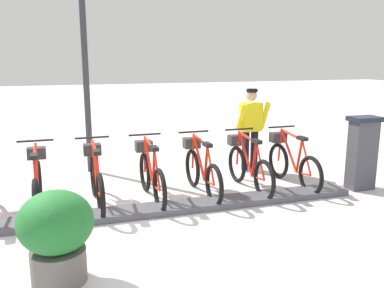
{
  "coord_description": "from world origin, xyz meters",
  "views": [
    {
      "loc": [
        -5.62,
        0.61,
        2.27
      ],
      "look_at": [
        0.5,
        -1.32,
        0.9
      ],
      "focal_mm": 38.23,
      "sensor_mm": 36.0,
      "label": 1
    }
  ],
  "objects": [
    {
      "name": "bike_docked_3",
      "position": [
        0.62,
        -0.66,
        0.43
      ],
      "size": [
        1.72,
        0.54,
        1.02
      ],
      "color": "black",
      "rests_on": "ground"
    },
    {
      "name": "bike_docked_5",
      "position": [
        0.62,
        1.06,
        0.43
      ],
      "size": [
        1.72,
        0.54,
        1.02
      ],
      "color": "black",
      "rests_on": "ground"
    },
    {
      "name": "payment_kiosk",
      "position": [
        0.05,
        -4.27,
        0.67
      ],
      "size": [
        0.36,
        0.52,
        1.28
      ],
      "color": "#38383D",
      "rests_on": "ground"
    },
    {
      "name": "bike_docked_2",
      "position": [
        0.62,
        -1.52,
        0.43
      ],
      "size": [
        1.72,
        0.54,
        1.02
      ],
      "color": "black",
      "rests_on": "ground"
    },
    {
      "name": "bike_docked_4",
      "position": [
        0.62,
        0.2,
        0.43
      ],
      "size": [
        1.72,
        0.54,
        1.02
      ],
      "color": "black",
      "rests_on": "ground"
    },
    {
      "name": "lamp_post",
      "position": [
        2.62,
        0.17,
        2.43
      ],
      "size": [
        0.32,
        0.32,
        3.68
      ],
      "color": "#2D2D33",
      "rests_on": "ground"
    },
    {
      "name": "worker_near_rack",
      "position": [
        1.71,
        -2.93,
        0.91
      ],
      "size": [
        0.47,
        0.63,
        1.66
      ],
      "color": "white",
      "rests_on": "ground"
    },
    {
      "name": "bike_docked_1",
      "position": [
        0.62,
        -2.38,
        0.43
      ],
      "size": [
        1.72,
        0.54,
        1.02
      ],
      "color": "black",
      "rests_on": "ground"
    },
    {
      "name": "ground_plane",
      "position": [
        0.0,
        0.0,
        0.0
      ],
      "size": [
        60.0,
        60.0,
        0.0
      ],
      "primitive_type": "plane",
      "color": "beige"
    },
    {
      "name": "bike_docked_0",
      "position": [
        0.62,
        -3.24,
        0.43
      ],
      "size": [
        1.72,
        0.54,
        1.02
      ],
      "color": "black",
      "rests_on": "ground"
    },
    {
      "name": "dock_rail_base",
      "position": [
        0.0,
        0.0,
        0.05
      ],
      "size": [
        0.44,
        7.67,
        0.1
      ],
      "primitive_type": "cube",
      "color": "#47474C",
      "rests_on": "ground"
    },
    {
      "name": "planter_bush",
      "position": [
        -1.55,
        0.76,
        0.54
      ],
      "size": [
        0.76,
        0.76,
        0.97
      ],
      "color": "#59544C",
      "rests_on": "ground"
    }
  ]
}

